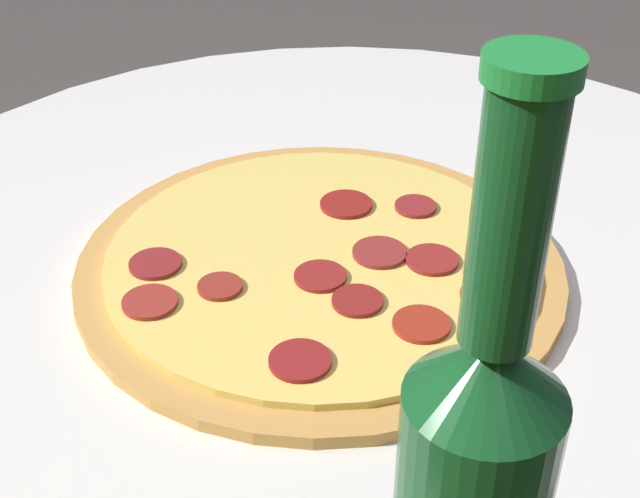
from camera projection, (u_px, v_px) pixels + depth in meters
The scene contains 2 objects.
table at pixel (350, 426), 0.83m from camera, with size 0.87×0.87×0.77m.
pizza at pixel (320, 263), 0.69m from camera, with size 0.37×0.37×0.02m.
Camera 1 is at (-0.21, 0.55, 1.17)m, focal length 50.00 mm.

